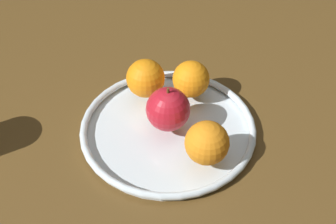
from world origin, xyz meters
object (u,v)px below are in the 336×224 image
fruit_bowl (168,129)px  orange_front_left (207,143)px  orange_back_right (190,79)px  apple (168,110)px  orange_front_right (146,78)px

fruit_bowl → orange_front_left: orange_front_left is taller
orange_back_right → apple: bearing=92.1°
apple → orange_front_right: size_ratio=1.19×
fruit_bowl → orange_front_left: bearing=155.9°
apple → orange_back_right: 9.04cm
orange_back_right → orange_front_right: orange_front_right is taller
orange_front_right → orange_back_right: bearing=-153.0°
apple → orange_back_right: (0.33, -9.03, -0.38)cm
orange_back_right → orange_front_right: size_ratio=0.96×
orange_back_right → orange_front_right: 7.72cm
apple → orange_back_right: bearing=-87.9°
orange_back_right → orange_front_right: (6.87, 3.50, 0.15)cm
fruit_bowl → apple: (-0.11, 0.06, 4.52)cm
fruit_bowl → orange_back_right: bearing=-88.6°
fruit_bowl → orange_front_right: bearing=-37.6°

